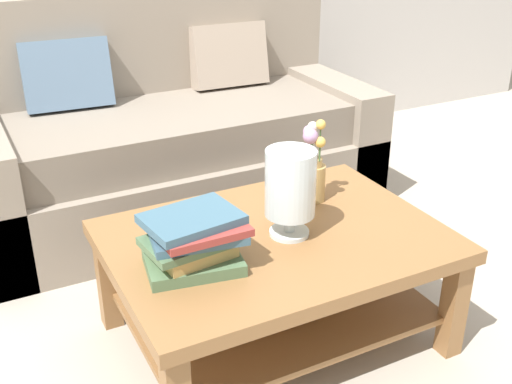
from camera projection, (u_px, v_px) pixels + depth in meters
name	position (u px, v px, depth m)	size (l,w,h in m)	color
ground_plane	(250.00, 288.00, 2.65)	(10.00, 10.00, 0.00)	#ADA393
couch	(170.00, 140.00, 3.20)	(1.96, 0.90, 1.06)	gray
coffee_table	(276.00, 265.00, 2.23)	(1.13, 0.82, 0.43)	olive
book_stack_main	(194.00, 241.00, 1.96)	(0.33, 0.26, 0.18)	#51704C
glass_hurricane_vase	(290.00, 186.00, 2.10)	(0.17, 0.17, 0.31)	silver
flower_pitcher	(313.00, 169.00, 2.37)	(0.10, 0.10, 0.32)	tan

